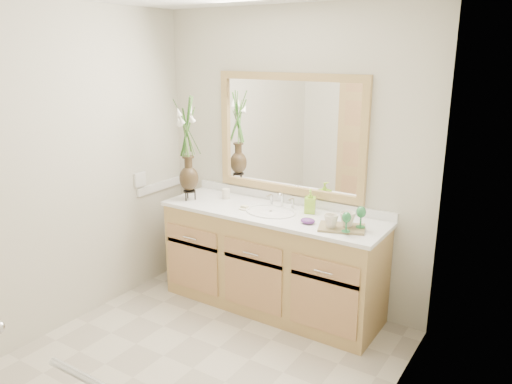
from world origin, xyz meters
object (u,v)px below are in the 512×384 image
Objects in this scene: tray at (342,228)px; flower_vase at (187,138)px; tumbler at (226,194)px; soap_bottle at (310,202)px.

flower_vase is at bearing 162.13° from tray.
tumbler is 1.15m from tray.
tumbler is at bearing 162.12° from soap_bottle.
soap_bottle is at bearing 3.29° from tumbler.
tray is (0.36, -0.21, -0.08)m from soap_bottle.
soap_bottle is (1.02, 0.24, -0.45)m from flower_vase.
tumbler is at bearing 152.75° from tray.
soap_bottle is 0.52× the size of tray.
soap_bottle is at bearing 13.07° from flower_vase.
flower_vase is at bearing 171.90° from soap_bottle.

